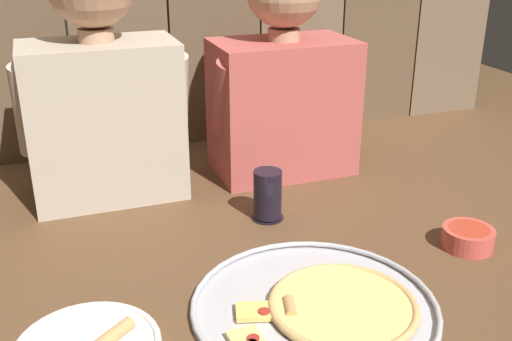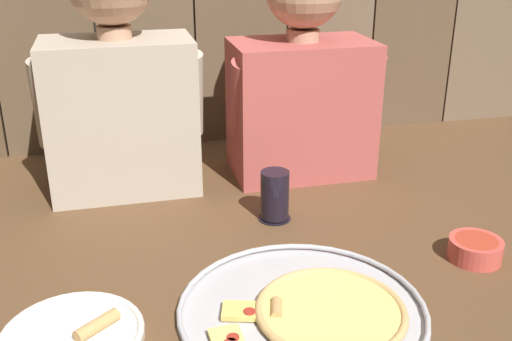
{
  "view_description": "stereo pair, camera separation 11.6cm",
  "coord_description": "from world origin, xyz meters",
  "px_view_note": "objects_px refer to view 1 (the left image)",
  "views": [
    {
      "loc": [
        -0.36,
        -0.91,
        0.63
      ],
      "look_at": [
        0.01,
        0.1,
        0.18
      ],
      "focal_mm": 42.31,
      "sensor_mm": 36.0,
      "label": 1
    },
    {
      "loc": [
        -0.24,
        -0.94,
        0.63
      ],
      "look_at": [
        0.01,
        0.1,
        0.18
      ],
      "focal_mm": 42.31,
      "sensor_mm": 36.0,
      "label": 2
    }
  ],
  "objects_px": {
    "pizza_tray": "(323,306)",
    "diner_right": "(283,71)",
    "drinking_glass": "(268,195)",
    "dipping_bowl": "(468,237)",
    "diner_left": "(100,78)"
  },
  "relations": [
    {
      "from": "pizza_tray",
      "to": "drinking_glass",
      "type": "distance_m",
      "value": 0.37
    },
    {
      "from": "pizza_tray",
      "to": "dipping_bowl",
      "type": "height_order",
      "value": "dipping_bowl"
    },
    {
      "from": "drinking_glass",
      "to": "pizza_tray",
      "type": "bearing_deg",
      "value": -95.72
    },
    {
      "from": "diner_left",
      "to": "diner_right",
      "type": "bearing_deg",
      "value": -0.01
    },
    {
      "from": "diner_left",
      "to": "dipping_bowl",
      "type": "bearing_deg",
      "value": -38.49
    },
    {
      "from": "drinking_glass",
      "to": "diner_right",
      "type": "distance_m",
      "value": 0.36
    },
    {
      "from": "pizza_tray",
      "to": "dipping_bowl",
      "type": "xyz_separation_m",
      "value": [
        0.38,
        0.1,
        0.01
      ]
    },
    {
      "from": "pizza_tray",
      "to": "diner_right",
      "type": "distance_m",
      "value": 0.7
    },
    {
      "from": "drinking_glass",
      "to": "diner_left",
      "type": "bearing_deg",
      "value": 140.65
    },
    {
      "from": "pizza_tray",
      "to": "diner_right",
      "type": "xyz_separation_m",
      "value": [
        0.18,
        0.62,
        0.26
      ]
    },
    {
      "from": "drinking_glass",
      "to": "dipping_bowl",
      "type": "bearing_deg",
      "value": -37.69
    },
    {
      "from": "pizza_tray",
      "to": "dipping_bowl",
      "type": "bearing_deg",
      "value": 14.47
    },
    {
      "from": "drinking_glass",
      "to": "diner_right",
      "type": "xyz_separation_m",
      "value": [
        0.14,
        0.26,
        0.21
      ]
    },
    {
      "from": "drinking_glass",
      "to": "diner_right",
      "type": "height_order",
      "value": "diner_right"
    },
    {
      "from": "diner_right",
      "to": "dipping_bowl",
      "type": "bearing_deg",
      "value": -68.89
    }
  ]
}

